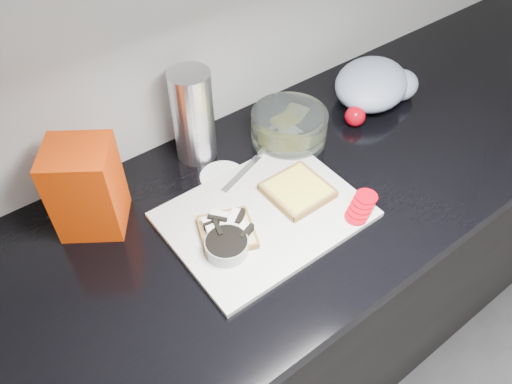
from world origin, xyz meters
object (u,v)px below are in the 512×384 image
Objects in this scene: cutting_board at (265,215)px; steel_canister at (193,116)px; glass_bowl at (289,127)px; bread_bag at (86,188)px.

steel_canister is (-0.01, 0.25, 0.11)m from cutting_board.
steel_canister is at bearing 156.88° from glass_bowl.
cutting_board is at bearing -140.71° from glass_bowl.
cutting_board is at bearing -88.75° from steel_canister.
glass_bowl is at bearing 30.28° from bread_bag.
glass_bowl is 0.24m from steel_canister.
glass_bowl is at bearing 39.29° from cutting_board.
bread_bag is at bearing 144.73° from cutting_board.
cutting_board is 2.04× the size of bread_bag.
bread_bag is 0.88× the size of steel_canister.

